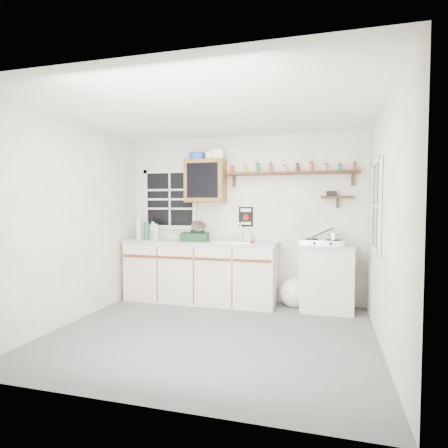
{
  "coord_description": "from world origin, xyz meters",
  "views": [
    {
      "loc": [
        1.26,
        -3.99,
        1.47
      ],
      "look_at": [
        -0.01,
        0.55,
        1.22
      ],
      "focal_mm": 30.0,
      "sensor_mm": 36.0,
      "label": 1
    }
  ],
  "objects_px": {
    "main_cabinet": "(200,271)",
    "hotplate": "(323,242)",
    "right_cabinet": "(327,278)",
    "dish_rack": "(196,235)",
    "spice_shelf": "(290,173)",
    "upper_cabinet": "(205,181)"
  },
  "relations": [
    {
      "from": "main_cabinet",
      "to": "hotplate",
      "type": "xyz_separation_m",
      "value": [
        1.77,
        0.01,
        0.49
      ]
    },
    {
      "from": "right_cabinet",
      "to": "dish_rack",
      "type": "distance_m",
      "value": 1.98
    },
    {
      "from": "spice_shelf",
      "to": "right_cabinet",
      "type": "bearing_deg",
      "value": -19.32
    },
    {
      "from": "main_cabinet",
      "to": "upper_cabinet",
      "type": "xyz_separation_m",
      "value": [
        0.03,
        0.14,
        1.36
      ]
    },
    {
      "from": "upper_cabinet",
      "to": "dish_rack",
      "type": "relative_size",
      "value": 1.45
    },
    {
      "from": "main_cabinet",
      "to": "spice_shelf",
      "type": "height_order",
      "value": "spice_shelf"
    },
    {
      "from": "main_cabinet",
      "to": "hotplate",
      "type": "height_order",
      "value": "hotplate"
    },
    {
      "from": "hotplate",
      "to": "upper_cabinet",
      "type": "bearing_deg",
      "value": 179.37
    },
    {
      "from": "spice_shelf",
      "to": "hotplate",
      "type": "bearing_deg",
      "value": -23.61
    },
    {
      "from": "right_cabinet",
      "to": "spice_shelf",
      "type": "bearing_deg",
      "value": 160.68
    },
    {
      "from": "upper_cabinet",
      "to": "dish_rack",
      "type": "distance_m",
      "value": 0.83
    },
    {
      "from": "dish_rack",
      "to": "upper_cabinet",
      "type": "bearing_deg",
      "value": 52.18
    },
    {
      "from": "right_cabinet",
      "to": "spice_shelf",
      "type": "distance_m",
      "value": 1.58
    },
    {
      "from": "main_cabinet",
      "to": "upper_cabinet",
      "type": "height_order",
      "value": "upper_cabinet"
    },
    {
      "from": "main_cabinet",
      "to": "spice_shelf",
      "type": "relative_size",
      "value": 1.21
    },
    {
      "from": "right_cabinet",
      "to": "upper_cabinet",
      "type": "xyz_separation_m",
      "value": [
        -1.8,
        0.12,
        1.37
      ]
    },
    {
      "from": "hotplate",
      "to": "right_cabinet",
      "type": "bearing_deg",
      "value": 22.33
    },
    {
      "from": "dish_rack",
      "to": "hotplate",
      "type": "height_order",
      "value": "dish_rack"
    },
    {
      "from": "upper_cabinet",
      "to": "main_cabinet",
      "type": "bearing_deg",
      "value": -103.68
    },
    {
      "from": "upper_cabinet",
      "to": "spice_shelf",
      "type": "distance_m",
      "value": 1.27
    },
    {
      "from": "right_cabinet",
      "to": "spice_shelf",
      "type": "xyz_separation_m",
      "value": [
        -0.54,
        0.19,
        1.47
      ]
    },
    {
      "from": "right_cabinet",
      "to": "hotplate",
      "type": "distance_m",
      "value": 0.5
    }
  ]
}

